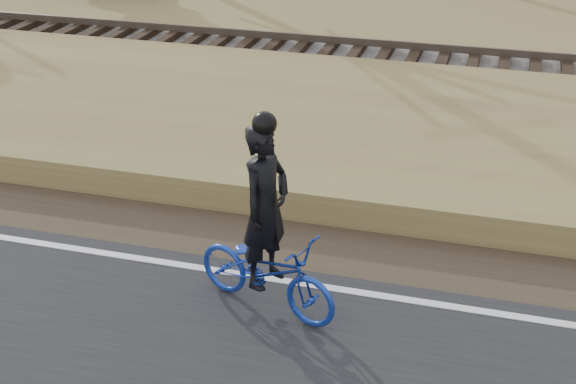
# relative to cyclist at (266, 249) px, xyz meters

# --- Properties ---
(ground) EXTENTS (120.00, 120.00, 0.00)m
(ground) POSITION_rel_cyclist_xyz_m (-1.99, 0.37, -0.82)
(ground) COLOR olive
(ground) RESTS_ON ground
(edge_line) EXTENTS (120.00, 0.12, 0.01)m
(edge_line) POSITION_rel_cyclist_xyz_m (-1.99, 0.57, -0.75)
(edge_line) COLOR silver
(edge_line) RESTS_ON road
(shoulder) EXTENTS (120.00, 1.60, 0.04)m
(shoulder) POSITION_rel_cyclist_xyz_m (-1.99, 1.57, -0.80)
(shoulder) COLOR #473A2B
(shoulder) RESTS_ON ground
(embankment) EXTENTS (120.00, 5.00, 0.44)m
(embankment) POSITION_rel_cyclist_xyz_m (-1.99, 4.57, -0.60)
(embankment) COLOR olive
(embankment) RESTS_ON ground
(ballast) EXTENTS (120.00, 3.00, 0.45)m
(ballast) POSITION_rel_cyclist_xyz_m (-1.99, 8.37, -0.59)
(ballast) COLOR slate
(ballast) RESTS_ON ground
(railroad) EXTENTS (120.00, 2.40, 0.29)m
(railroad) POSITION_rel_cyclist_xyz_m (-1.99, 8.37, -0.29)
(railroad) COLOR black
(railroad) RESTS_ON ballast
(cyclist) EXTENTS (1.91, 1.18, 2.35)m
(cyclist) POSITION_rel_cyclist_xyz_m (0.00, 0.00, 0.00)
(cyclist) COLOR #1733A1
(cyclist) RESTS_ON road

